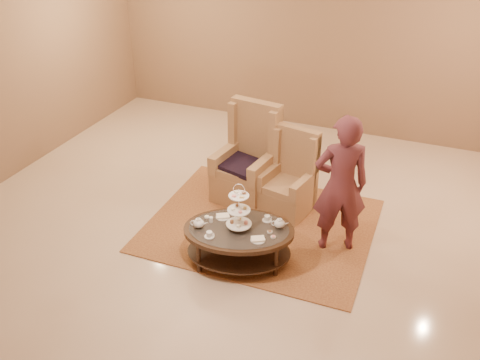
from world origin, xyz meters
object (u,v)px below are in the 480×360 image
at_px(tea_table, 239,235).
at_px(armchair_right, 290,184).
at_px(armchair_left, 248,167).
at_px(person, 341,185).

relative_size(tea_table, armchair_right, 1.29).
xyz_separation_m(armchair_left, armchair_right, (0.67, -0.12, -0.08)).
distance_m(armchair_left, person, 1.73).
height_order(tea_table, armchair_left, armchair_left).
relative_size(armchair_left, person, 0.78).
bearing_deg(tea_table, person, 19.06).
bearing_deg(tea_table, armchair_left, 90.11).
distance_m(tea_table, armchair_left, 1.58).
distance_m(tea_table, person, 1.36).
xyz_separation_m(tea_table, person, (1.02, 0.75, 0.51)).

